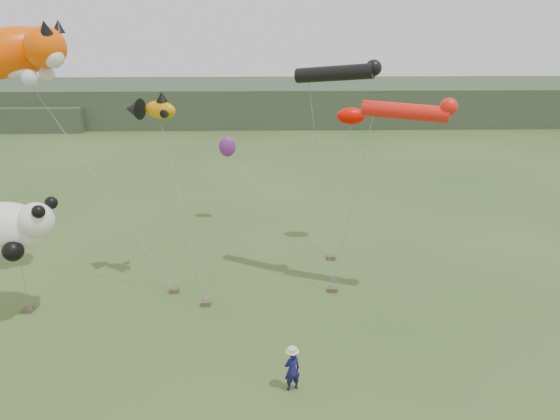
% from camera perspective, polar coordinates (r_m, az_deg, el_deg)
% --- Properties ---
extents(ground, '(120.00, 120.00, 0.00)m').
position_cam_1_polar(ground, '(20.04, -4.22, -15.98)').
color(ground, '#385123').
rests_on(ground, ground).
extents(headland, '(90.00, 13.00, 4.00)m').
position_cam_1_polar(headland, '(61.74, -5.24, 11.10)').
color(headland, '#2D3D28').
rests_on(headland, ground).
extents(festival_attendant, '(0.64, 0.52, 1.50)m').
position_cam_1_polar(festival_attendant, '(18.58, 1.28, -16.37)').
color(festival_attendant, '#14154C').
rests_on(festival_attendant, ground).
extents(sandbag_anchors, '(13.54, 5.03, 0.20)m').
position_cam_1_polar(sandbag_anchors, '(24.70, -6.29, -8.19)').
color(sandbag_anchors, brown).
rests_on(sandbag_anchors, ground).
extents(cat_kite, '(6.02, 4.08, 2.73)m').
position_cam_1_polar(cat_kite, '(25.93, -25.76, 14.60)').
color(cat_kite, '#FB5000').
rests_on(cat_kite, ground).
extents(fish_kite, '(2.44, 1.61, 1.19)m').
position_cam_1_polar(fish_kite, '(23.54, -13.40, 10.25)').
color(fish_kite, orange).
rests_on(fish_kite, ground).
extents(tube_kites, '(6.15, 3.25, 2.26)m').
position_cam_1_polar(tube_kites, '(22.40, 10.18, 12.07)').
color(tube_kites, black).
rests_on(tube_kites, ground).
extents(panda_kite, '(3.63, 2.35, 2.26)m').
position_cam_1_polar(panda_kite, '(23.70, -26.31, -1.64)').
color(panda_kite, white).
rests_on(panda_kite, ground).
extents(misc_kites, '(7.58, 4.24, 3.37)m').
position_cam_1_polar(misc_kites, '(28.78, 1.48, 8.35)').
color(misc_kites, '#E60B00').
rests_on(misc_kites, ground).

